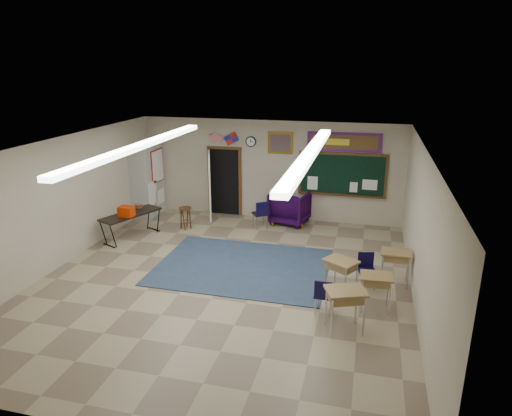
% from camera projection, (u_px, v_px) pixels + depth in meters
% --- Properties ---
extents(floor, '(9.00, 9.00, 0.00)m').
position_uv_depth(floor, '(224.00, 281.00, 10.11)').
color(floor, tan).
rests_on(floor, ground).
extents(back_wall, '(8.00, 0.04, 3.00)m').
position_uv_depth(back_wall, '(269.00, 170.00, 13.81)').
color(back_wall, beige).
rests_on(back_wall, floor).
extents(front_wall, '(8.00, 0.04, 3.00)m').
position_uv_depth(front_wall, '(107.00, 335.00, 5.50)').
color(front_wall, beige).
rests_on(front_wall, floor).
extents(left_wall, '(0.04, 9.00, 3.00)m').
position_uv_depth(left_wall, '(59.00, 203.00, 10.58)').
color(left_wall, beige).
rests_on(left_wall, floor).
extents(right_wall, '(0.04, 9.00, 3.00)m').
position_uv_depth(right_wall, '(421.00, 234.00, 8.73)').
color(right_wall, beige).
rests_on(right_wall, floor).
extents(ceiling, '(8.00, 9.00, 0.04)m').
position_uv_depth(ceiling, '(221.00, 147.00, 9.19)').
color(ceiling, white).
rests_on(ceiling, back_wall).
extents(area_rug, '(4.00, 3.00, 0.02)m').
position_uv_depth(area_rug, '(242.00, 266.00, 10.80)').
color(area_rug, '#334761').
rests_on(area_rug, floor).
extents(fluorescent_strips, '(3.86, 6.00, 0.10)m').
position_uv_depth(fluorescent_strips, '(221.00, 150.00, 9.21)').
color(fluorescent_strips, white).
rests_on(fluorescent_strips, ceiling).
extents(doorway, '(1.10, 0.89, 2.16)m').
position_uv_depth(doorway, '(220.00, 182.00, 14.15)').
color(doorway, black).
rests_on(doorway, back_wall).
extents(chalkboard, '(2.55, 0.14, 1.30)m').
position_uv_depth(chalkboard, '(342.00, 176.00, 13.27)').
color(chalkboard, '#513317').
rests_on(chalkboard, back_wall).
extents(bulletin_board, '(2.10, 0.05, 0.55)m').
position_uv_depth(bulletin_board, '(344.00, 142.00, 12.97)').
color(bulletin_board, '#A50E1F').
rests_on(bulletin_board, back_wall).
extents(framed_art_print, '(0.75, 0.05, 0.65)m').
position_uv_depth(framed_art_print, '(280.00, 143.00, 13.43)').
color(framed_art_print, olive).
rests_on(framed_art_print, back_wall).
extents(wall_clock, '(0.32, 0.05, 0.32)m').
position_uv_depth(wall_clock, '(251.00, 142.00, 13.64)').
color(wall_clock, black).
rests_on(wall_clock, back_wall).
extents(wall_flags, '(1.16, 0.06, 0.70)m').
position_uv_depth(wall_flags, '(223.00, 136.00, 13.77)').
color(wall_flags, red).
rests_on(wall_flags, back_wall).
extents(storage_cabinet, '(0.59, 1.25, 2.20)m').
position_uv_depth(storage_cabinet, '(148.00, 181.00, 14.19)').
color(storage_cabinet, '#A9A9A4').
rests_on(storage_cabinet, floor).
extents(wingback_armchair, '(1.24, 1.26, 0.97)m').
position_uv_depth(wingback_armchair, '(290.00, 207.00, 13.62)').
color(wingback_armchair, black).
rests_on(wingback_armchair, floor).
extents(student_chair_reading, '(0.58, 0.58, 0.84)m').
position_uv_depth(student_chair_reading, '(260.00, 214.00, 13.19)').
color(student_chair_reading, black).
rests_on(student_chair_reading, floor).
extents(student_chair_desk_a, '(0.39, 0.39, 0.75)m').
position_uv_depth(student_chair_desk_a, '(324.00, 296.00, 8.71)').
color(student_chair_desk_a, black).
rests_on(student_chair_desk_a, floor).
extents(student_chair_desk_b, '(0.46, 0.46, 0.76)m').
position_uv_depth(student_chair_desk_b, '(367.00, 272.00, 9.70)').
color(student_chair_desk_b, black).
rests_on(student_chair_desk_b, floor).
extents(student_desk_front_left, '(0.80, 0.75, 0.77)m').
position_uv_depth(student_desk_front_left, '(340.00, 275.00, 9.42)').
color(student_desk_front_left, olive).
rests_on(student_desk_front_left, floor).
extents(student_desk_front_right, '(0.65, 0.49, 0.77)m').
position_uv_depth(student_desk_front_right, '(395.00, 266.00, 9.84)').
color(student_desk_front_right, olive).
rests_on(student_desk_front_right, floor).
extents(student_desk_back_left, '(0.83, 0.73, 0.83)m').
position_uv_depth(student_desk_back_left, '(345.00, 308.00, 8.10)').
color(student_desk_back_left, olive).
rests_on(student_desk_back_left, floor).
extents(student_desk_back_right, '(0.64, 0.49, 0.73)m').
position_uv_depth(student_desk_back_right, '(375.00, 290.00, 8.84)').
color(student_desk_back_right, olive).
rests_on(student_desk_back_right, floor).
extents(folding_table, '(1.20, 1.81, 0.98)m').
position_uv_depth(folding_table, '(132.00, 225.00, 12.45)').
color(folding_table, black).
rests_on(folding_table, floor).
extents(wooden_stool, '(0.36, 0.36, 0.64)m').
position_uv_depth(wooden_stool, '(186.00, 218.00, 13.18)').
color(wooden_stool, '#462615').
rests_on(wooden_stool, floor).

